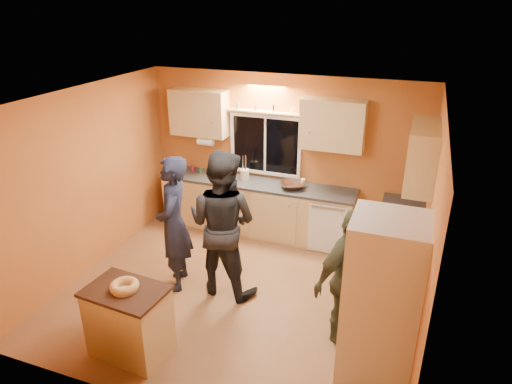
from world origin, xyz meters
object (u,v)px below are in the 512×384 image
at_px(island, 129,321).
at_px(person_right, 348,279).
at_px(refrigerator, 382,300).
at_px(person_center, 222,224).
at_px(person_left, 174,224).

bearing_deg(island, person_right, 29.80).
distance_m(refrigerator, island, 2.69).
bearing_deg(person_right, person_center, 109.92).
relative_size(refrigerator, person_left, 0.97).
xyz_separation_m(refrigerator, person_center, (-2.09, 0.81, 0.09)).
xyz_separation_m(person_center, person_right, (1.70, -0.44, -0.16)).
height_order(refrigerator, person_right, refrigerator).
bearing_deg(person_center, refrigerator, 164.00).
xyz_separation_m(refrigerator, person_left, (-2.73, 0.69, 0.03)).
relative_size(island, person_left, 0.48).
height_order(refrigerator, person_center, person_center).
bearing_deg(person_center, island, 77.16).
bearing_deg(refrigerator, island, -165.91).
xyz_separation_m(person_left, person_center, (0.64, 0.12, 0.06)).
distance_m(refrigerator, person_left, 2.82).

